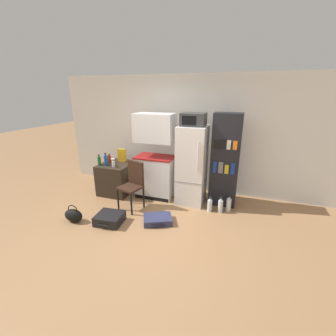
% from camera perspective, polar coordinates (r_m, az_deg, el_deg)
% --- Properties ---
extents(ground_plane, '(24.00, 24.00, 0.00)m').
position_cam_1_polar(ground_plane, '(4.09, -5.33, -15.23)').
color(ground_plane, '#A3754C').
extents(wall_back, '(6.40, 0.10, 2.66)m').
position_cam_1_polar(wall_back, '(5.30, 5.18, 8.40)').
color(wall_back, beige).
rests_on(wall_back, ground_plane).
extents(side_table, '(0.69, 0.78, 0.71)m').
position_cam_1_polar(side_table, '(5.43, -12.80, -2.46)').
color(side_table, '#2D2319').
rests_on(side_table, ground_plane).
extents(kitchen_hutch, '(0.85, 0.55, 1.86)m').
position_cam_1_polar(kitchen_hutch, '(4.97, -3.27, 2.04)').
color(kitchen_hutch, white).
rests_on(kitchen_hutch, ground_plane).
extents(refrigerator, '(0.57, 0.63, 1.64)m').
position_cam_1_polar(refrigerator, '(4.70, 6.07, 0.62)').
color(refrigerator, white).
rests_on(refrigerator, ground_plane).
extents(microwave, '(0.47, 0.40, 0.25)m').
position_cam_1_polar(microwave, '(4.50, 6.49, 12.16)').
color(microwave, '#333333').
rests_on(microwave, refrigerator).
extents(bookshelf, '(0.55, 0.36, 1.91)m').
position_cam_1_polar(bookshelf, '(4.69, 14.27, 1.78)').
color(bookshelf, black).
rests_on(bookshelf, ground_plane).
extents(bottle_amber_beer, '(0.07, 0.07, 0.19)m').
position_cam_1_polar(bottle_amber_beer, '(5.31, -15.02, 1.83)').
color(bottle_amber_beer, brown).
rests_on(bottle_amber_beer, side_table).
extents(bottle_blue_soda, '(0.08, 0.08, 0.29)m').
position_cam_1_polar(bottle_blue_soda, '(5.20, -15.51, 1.91)').
color(bottle_blue_soda, '#1E47A3').
rests_on(bottle_blue_soda, side_table).
extents(bottle_ketchup_red, '(0.07, 0.07, 0.21)m').
position_cam_1_polar(bottle_ketchup_red, '(5.40, -14.65, 2.23)').
color(bottle_ketchup_red, '#AD1914').
rests_on(bottle_ketchup_red, side_table).
extents(bottle_green_tall, '(0.07, 0.07, 0.25)m').
position_cam_1_polar(bottle_green_tall, '(5.27, -17.07, 1.78)').
color(bottle_green_tall, '#1E6028').
rests_on(bottle_green_tall, side_table).
extents(bottle_clear_short, '(0.07, 0.07, 0.16)m').
position_cam_1_polar(bottle_clear_short, '(5.08, -13.67, 1.05)').
color(bottle_clear_short, silver).
rests_on(bottle_clear_short, side_table).
extents(bowl, '(0.13, 0.13, 0.04)m').
position_cam_1_polar(bowl, '(5.60, -13.99, 2.11)').
color(bowl, silver).
rests_on(bowl, side_table).
extents(cereal_box, '(0.19, 0.07, 0.30)m').
position_cam_1_polar(cereal_box, '(5.42, -11.62, 3.21)').
color(cereal_box, gold).
rests_on(cereal_box, side_table).
extents(chair, '(0.49, 0.49, 0.97)m').
position_cam_1_polar(chair, '(4.58, -8.82, -3.36)').
color(chair, black).
rests_on(chair, ground_plane).
extents(suitcase_large_flat, '(0.62, 0.55, 0.12)m').
position_cam_1_polar(suitcase_large_flat, '(4.23, -2.65, -12.91)').
color(suitcase_large_flat, navy).
rests_on(suitcase_large_flat, ground_plane).
extents(suitcase_small_flat, '(0.50, 0.48, 0.18)m').
position_cam_1_polar(suitcase_small_flat, '(4.33, -14.60, -12.30)').
color(suitcase_small_flat, black).
rests_on(suitcase_small_flat, ground_plane).
extents(handbag, '(0.36, 0.20, 0.33)m').
position_cam_1_polar(handbag, '(4.57, -22.87, -11.00)').
color(handbag, black).
rests_on(handbag, ground_plane).
extents(water_bottle_front, '(0.10, 0.10, 0.31)m').
position_cam_1_polar(water_bottle_front, '(4.62, 10.56, -9.26)').
color(water_bottle_front, silver).
rests_on(water_bottle_front, ground_plane).
extents(water_bottle_middle, '(0.10, 0.10, 0.34)m').
position_cam_1_polar(water_bottle_middle, '(4.71, 15.15, -8.94)').
color(water_bottle_middle, silver).
rests_on(water_bottle_middle, ground_plane).
extents(water_bottle_back, '(0.10, 0.10, 0.33)m').
position_cam_1_polar(water_bottle_back, '(4.63, 13.17, -9.35)').
color(water_bottle_back, silver).
rests_on(water_bottle_back, ground_plane).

